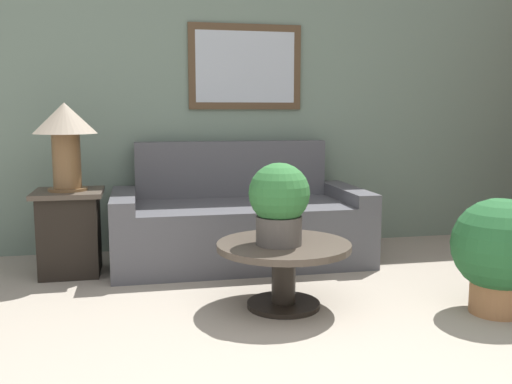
% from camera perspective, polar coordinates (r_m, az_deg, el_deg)
% --- Properties ---
extents(wall_back, '(7.82, 0.09, 2.60)m').
position_cam_1_polar(wall_back, '(5.02, -2.13, 9.39)').
color(wall_back, slate).
rests_on(wall_back, ground_plane).
extents(couch_main, '(1.97, 0.96, 0.94)m').
position_cam_1_polar(couch_main, '(4.57, -1.72, -3.16)').
color(couch_main, '#4C4C51').
rests_on(couch_main, ground_plane).
extents(coffee_table, '(0.82, 0.82, 0.40)m').
position_cam_1_polar(coffee_table, '(3.49, 2.79, -6.84)').
color(coffee_table, black).
rests_on(coffee_table, ground_plane).
extents(side_table, '(0.49, 0.49, 0.62)m').
position_cam_1_polar(side_table, '(4.41, -18.11, -3.78)').
color(side_table, black).
rests_on(side_table, ground_plane).
extents(table_lamp, '(0.45, 0.45, 0.63)m').
position_cam_1_polar(table_lamp, '(4.32, -18.54, 5.83)').
color(table_lamp, brown).
rests_on(table_lamp, side_table).
extents(potted_plant_on_table, '(0.36, 0.36, 0.49)m').
position_cam_1_polar(potted_plant_on_table, '(3.37, 2.33, -0.93)').
color(potted_plant_on_table, '#4C4742').
rests_on(potted_plant_on_table, coffee_table).
extents(potted_plant_floor, '(0.56, 0.56, 0.69)m').
position_cam_1_polar(potted_plant_floor, '(3.65, 23.15, -5.39)').
color(potted_plant_floor, '#9E6B42').
rests_on(potted_plant_floor, ground_plane).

